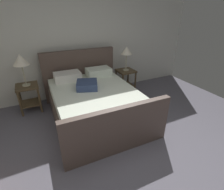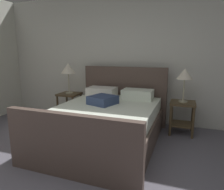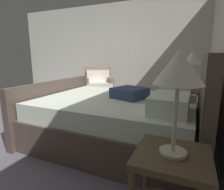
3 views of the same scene
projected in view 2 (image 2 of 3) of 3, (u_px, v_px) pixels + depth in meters
name	position (u px, v px, depth m)	size (l,w,h in m)	color
wall_back	(135.00, 59.00, 4.36)	(6.23, 0.12, 2.67)	silver
bed	(106.00, 121.00, 3.44)	(1.78, 2.26, 1.20)	brown
nightstand_right	(182.00, 112.00, 3.78)	(0.44, 0.44, 0.60)	#4F3E27
table_lamp_right	(185.00, 75.00, 3.64)	(0.28, 0.28, 0.61)	#B7B293
nightstand_left	(70.00, 102.00, 4.58)	(0.44, 0.44, 0.60)	#4F3E27
table_lamp_left	(68.00, 69.00, 4.44)	(0.31, 0.31, 0.66)	#B7B293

